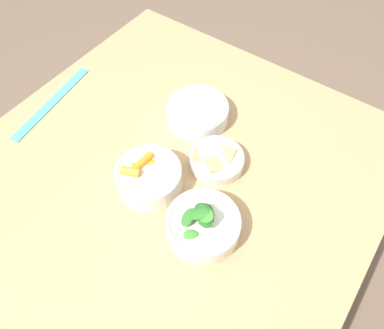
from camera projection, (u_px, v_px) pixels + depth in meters
name	position (u px, v px, depth m)	size (l,w,h in m)	color
ground_plane	(181.00, 271.00, 1.56)	(10.00, 10.00, 0.00)	brown
dining_table	(175.00, 192.00, 1.04)	(1.00, 0.99, 0.76)	tan
bowl_carrots	(148.00, 176.00, 0.88)	(0.16, 0.16, 0.08)	silver
bowl_greens	(203.00, 224.00, 0.82)	(0.16, 0.16, 0.10)	silver
bowl_beans_hotdog	(197.00, 112.00, 1.02)	(0.17, 0.17, 0.05)	white
bowl_cookies	(217.00, 160.00, 0.93)	(0.14, 0.14, 0.04)	silver
ruler	(52.00, 102.00, 1.07)	(0.32, 0.07, 0.00)	#4C99E0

